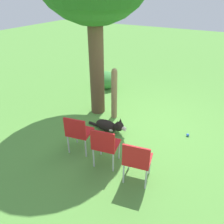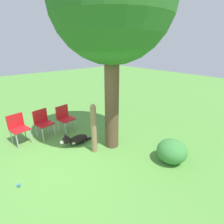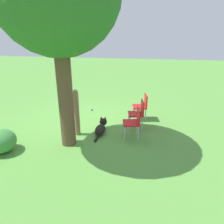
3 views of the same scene
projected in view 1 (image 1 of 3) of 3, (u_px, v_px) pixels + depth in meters
ground_plane at (140, 121)px, 5.51m from camera, size 30.00×30.00×0.00m
dog at (109, 126)px, 5.06m from camera, size 0.31×1.03×0.40m
fence_post at (114, 94)px, 5.37m from camera, size 0.15×0.15×1.31m
red_chair_0 at (137, 159)px, 3.56m from camera, size 0.49×0.51×0.84m
red_chair_1 at (105, 144)px, 3.90m from camera, size 0.49×0.51×0.84m
red_chair_2 at (78, 131)px, 4.25m from camera, size 0.49×0.51×0.84m
tennis_ball at (188, 135)px, 4.94m from camera, size 0.07×0.07×0.07m
low_shrub at (106, 80)px, 7.22m from camera, size 0.70×0.70×0.56m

